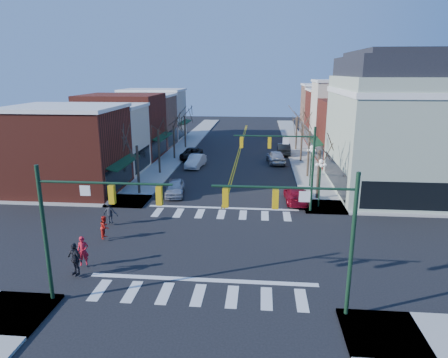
% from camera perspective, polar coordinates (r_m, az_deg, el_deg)
% --- Properties ---
extents(ground, '(160.00, 160.00, 0.00)m').
position_cam_1_polar(ground, '(27.47, -1.68, -9.52)').
color(ground, black).
rests_on(ground, ground).
extents(sidewalk_left, '(3.50, 70.00, 0.15)m').
position_cam_1_polar(sidewalk_left, '(47.69, -9.26, 1.13)').
color(sidewalk_left, '#9E9B93').
rests_on(sidewalk_left, ground).
extents(sidewalk_right, '(3.50, 70.00, 0.15)m').
position_cam_1_polar(sidewalk_right, '(46.55, 12.10, 0.64)').
color(sidewalk_right, '#9E9B93').
rests_on(sidewalk_right, ground).
extents(bldg_left_brick_a, '(10.00, 8.50, 8.00)m').
position_cam_1_polar(bldg_left_brick_a, '(41.65, -21.37, 3.78)').
color(bldg_left_brick_a, maroon).
rests_on(bldg_left_brick_a, ground).
extents(bldg_left_stucco_a, '(10.00, 7.00, 7.50)m').
position_cam_1_polar(bldg_left_stucco_a, '(48.63, -17.35, 5.33)').
color(bldg_left_stucco_a, beige).
rests_on(bldg_left_stucco_a, ground).
extents(bldg_left_brick_b, '(10.00, 9.00, 8.50)m').
position_cam_1_polar(bldg_left_brick_b, '(55.95, -14.29, 7.28)').
color(bldg_left_brick_b, maroon).
rests_on(bldg_left_brick_b, ground).
extents(bldg_left_tan, '(10.00, 7.50, 7.80)m').
position_cam_1_polar(bldg_left_tan, '(63.76, -11.83, 8.02)').
color(bldg_left_tan, '#936851').
rests_on(bldg_left_tan, ground).
extents(bldg_left_stucco_b, '(10.00, 8.00, 8.20)m').
position_cam_1_polar(bldg_left_stucco_b, '(71.14, -10.02, 8.98)').
color(bldg_left_stucco_b, beige).
rests_on(bldg_left_stucco_b, ground).
extents(bldg_right_brick_a, '(10.00, 8.50, 8.00)m').
position_cam_1_polar(bldg_right_brick_a, '(52.56, 18.99, 6.16)').
color(bldg_right_brick_a, maroon).
rests_on(bldg_right_brick_a, ground).
extents(bldg_right_stucco, '(10.00, 7.00, 10.00)m').
position_cam_1_polar(bldg_right_stucco, '(59.93, 17.38, 8.27)').
color(bldg_right_stucco, beige).
rests_on(bldg_right_stucco, ground).
extents(bldg_right_brick_b, '(10.00, 8.00, 8.50)m').
position_cam_1_polar(bldg_right_brick_b, '(67.32, 16.04, 8.41)').
color(bldg_right_brick_b, maroon).
rests_on(bldg_right_brick_b, ground).
extents(bldg_right_tan, '(10.00, 8.00, 9.00)m').
position_cam_1_polar(bldg_right_tan, '(75.14, 14.96, 9.32)').
color(bldg_right_tan, '#936851').
rests_on(bldg_right_tan, ground).
extents(victorian_corner, '(12.25, 14.25, 13.30)m').
position_cam_1_polar(victorian_corner, '(41.78, 24.17, 7.23)').
color(victorian_corner, '#9CAB94').
rests_on(victorian_corner, ground).
extents(traffic_mast_near_left, '(6.60, 0.28, 7.20)m').
position_cam_1_polar(traffic_mast_near_left, '(20.54, -19.99, -4.99)').
color(traffic_mast_near_left, '#14331E').
rests_on(traffic_mast_near_left, ground).
extents(traffic_mast_near_right, '(6.60, 0.28, 7.20)m').
position_cam_1_polar(traffic_mast_near_right, '(18.80, 12.51, -6.27)').
color(traffic_mast_near_right, '#14331E').
rests_on(traffic_mast_near_right, ground).
extents(traffic_mast_far_right, '(6.60, 0.28, 7.20)m').
position_cam_1_polar(traffic_mast_far_right, '(32.97, 9.46, 3.12)').
color(traffic_mast_far_right, '#14331E').
rests_on(traffic_mast_far_right, ground).
extents(lamppost_corner, '(0.36, 0.36, 4.33)m').
position_cam_1_polar(lamppost_corner, '(34.72, 13.58, 0.55)').
color(lamppost_corner, '#14331E').
rests_on(lamppost_corner, ground).
extents(lamppost_midblock, '(0.36, 0.36, 4.33)m').
position_cam_1_polar(lamppost_midblock, '(40.99, 12.34, 2.83)').
color(lamppost_midblock, '#14331E').
rests_on(lamppost_midblock, ground).
extents(tree_left_a, '(0.24, 0.24, 4.76)m').
position_cam_1_polar(tree_left_a, '(38.65, -12.17, 1.21)').
color(tree_left_a, '#382B21').
rests_on(tree_left_a, ground).
extents(tree_left_b, '(0.24, 0.24, 5.04)m').
position_cam_1_polar(tree_left_b, '(46.13, -9.27, 3.77)').
color(tree_left_b, '#382B21').
rests_on(tree_left_b, ground).
extents(tree_left_c, '(0.24, 0.24, 4.55)m').
position_cam_1_polar(tree_left_c, '(53.82, -7.16, 5.20)').
color(tree_left_c, '#382B21').
rests_on(tree_left_c, ground).
extents(tree_left_d, '(0.24, 0.24, 4.90)m').
position_cam_1_polar(tree_left_d, '(61.53, -5.58, 6.65)').
color(tree_left_d, '#382B21').
rests_on(tree_left_d, ground).
extents(tree_right_a, '(0.24, 0.24, 4.62)m').
position_cam_1_polar(tree_right_a, '(37.31, 13.30, 0.53)').
color(tree_right_a, '#382B21').
rests_on(tree_right_a, ground).
extents(tree_right_b, '(0.24, 0.24, 5.18)m').
position_cam_1_polar(tree_right_b, '(44.98, 11.98, 3.44)').
color(tree_right_b, '#382B21').
rests_on(tree_right_b, ground).
extents(tree_right_c, '(0.24, 0.24, 4.83)m').
position_cam_1_polar(tree_right_c, '(52.83, 11.01, 5.01)').
color(tree_right_c, '#382B21').
rests_on(tree_right_c, ground).
extents(tree_right_d, '(0.24, 0.24, 4.97)m').
position_cam_1_polar(tree_right_d, '(60.68, 10.30, 6.39)').
color(tree_right_d, '#382B21').
rests_on(tree_right_d, ground).
extents(car_left_near, '(2.32, 4.54, 1.48)m').
position_cam_1_polar(car_left_near, '(38.29, -7.04, -1.23)').
color(car_left_near, '#B5B6BB').
rests_on(car_left_near, ground).
extents(car_left_mid, '(2.14, 4.79, 1.53)m').
position_cam_1_polar(car_left_mid, '(49.25, -4.07, 2.56)').
color(car_left_mid, silver).
rests_on(car_left_mid, ground).
extents(car_left_far, '(2.64, 5.26, 1.43)m').
position_cam_1_polar(car_left_far, '(54.08, -4.69, 3.63)').
color(car_left_far, black).
rests_on(car_left_far, ground).
extents(car_right_near, '(2.09, 4.82, 1.38)m').
position_cam_1_polar(car_right_near, '(36.51, 10.25, -2.26)').
color(car_right_near, maroon).
rests_on(car_right_near, ground).
extents(car_right_mid, '(2.65, 5.19, 1.69)m').
position_cam_1_polar(car_right_mid, '(51.63, 7.41, 3.15)').
color(car_right_mid, '#A8A9AD').
rests_on(car_right_mid, ground).
extents(car_right_far, '(1.72, 4.91, 1.62)m').
position_cam_1_polar(car_right_far, '(57.25, 8.52, 4.25)').
color(car_right_far, black).
rests_on(car_right_far, ground).
extents(pedestrian_red_a, '(0.76, 0.63, 1.80)m').
position_cam_1_polar(pedestrian_red_a, '(25.70, -19.50, -9.67)').
color(pedestrian_red_a, red).
rests_on(pedestrian_red_a, sidewalk_left).
extents(pedestrian_red_b, '(0.66, 0.82, 1.61)m').
position_cam_1_polar(pedestrian_red_b, '(29.23, -16.67, -6.58)').
color(pedestrian_red_b, red).
rests_on(pedestrian_red_b, sidewalk_left).
extents(pedestrian_dark_a, '(1.23, 0.95, 1.94)m').
position_cam_1_polar(pedestrian_dark_a, '(24.69, -20.53, -10.64)').
color(pedestrian_dark_a, black).
rests_on(pedestrian_dark_a, sidewalk_left).
extents(pedestrian_dark_b, '(1.24, 0.79, 1.83)m').
position_cam_1_polar(pedestrian_dark_b, '(31.80, -15.96, -4.54)').
color(pedestrian_dark_b, black).
rests_on(pedestrian_dark_b, sidewalk_left).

